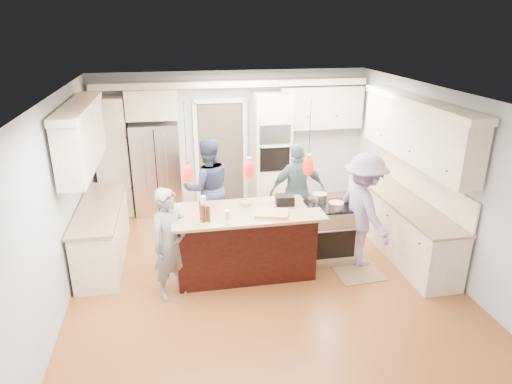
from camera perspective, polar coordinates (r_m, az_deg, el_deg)
ground_plane at (r=7.19m, az=0.52°, el=-9.59°), size 6.00×6.00×0.00m
room_shell at (r=6.46m, az=0.57°, el=4.46°), size 5.54×6.04×2.72m
refrigerator at (r=9.15m, az=-12.28°, el=2.92°), size 0.90×0.70×1.80m
oven_column at (r=9.30m, az=1.94°, el=5.30°), size 0.72×0.69×2.30m
back_upper_cabinets at (r=9.07m, az=-7.52°, el=8.11°), size 5.30×0.61×2.54m
right_counter_run at (r=7.79m, az=18.05°, el=0.39°), size 0.64×3.10×2.51m
left_cabinets at (r=7.45m, az=-19.49°, el=-0.69°), size 0.64×2.30×2.51m
kitchen_island at (r=6.98m, az=-1.58°, el=-6.05°), size 2.10×1.46×1.12m
island_range at (r=7.38m, az=9.22°, el=-5.00°), size 0.82×0.71×0.92m
pendant_lights at (r=5.94m, az=-0.85°, el=2.84°), size 1.75×0.15×1.03m
person_bar_end at (r=6.31m, az=-10.63°, el=-6.37°), size 0.69×0.64×1.58m
person_far_left at (r=7.98m, az=-6.02°, el=0.50°), size 0.93×0.76×1.76m
person_far_right at (r=7.94m, az=5.19°, el=0.14°), size 1.00×0.45×1.69m
person_range_side at (r=7.18m, az=13.29°, el=-2.23°), size 0.88×1.26×1.79m
floor_rug at (r=7.39m, az=12.02°, el=-9.12°), size 0.73×1.03×0.01m
water_bottle at (r=6.09m, az=-6.58°, el=-2.01°), size 0.10×0.10×0.34m
beer_bottle_a at (r=6.12m, az=-6.79°, el=-2.23°), size 0.07×0.07×0.27m
beer_bottle_b at (r=6.06m, az=-6.00°, el=-2.71°), size 0.07×0.07×0.22m
beer_bottle_c at (r=6.05m, az=-6.66°, el=-2.70°), size 0.08×0.08×0.24m
drink_can at (r=6.13m, az=-3.62°, el=-2.84°), size 0.07×0.07×0.12m
cutting_board at (r=6.27m, az=1.98°, el=-2.67°), size 0.52×0.43×0.04m
pot_large at (r=7.29m, az=7.95°, el=-0.70°), size 0.23×0.23×0.13m
pot_small at (r=7.04m, az=9.97°, el=-1.72°), size 0.23×0.23×0.11m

